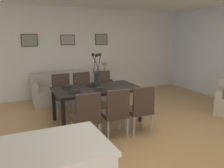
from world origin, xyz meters
The scene contains 24 objects.
ground_plane centered at (0.00, 0.00, 0.00)m, with size 9.00×9.00×0.00m, color tan.
back_wall_panel centered at (0.00, 3.25, 1.30)m, with size 9.00×0.10×2.60m, color silver.
dining_table centered at (-0.27, 0.88, 0.67)m, with size 1.80×0.98×0.74m.
dining_chair_near_left centered at (-0.82, -0.02, 0.51)m, with size 0.44×0.44×0.92m.
dining_chair_near_right centered at (-0.80, 1.79, 0.51)m, with size 0.45×0.45×0.92m.
dining_chair_far_left centered at (-0.25, 0.00, 0.51)m, with size 0.46×0.46×0.92m.
dining_chair_far_right centered at (-0.28, 1.77, 0.51)m, with size 0.46×0.46×0.92m.
dining_chair_mid_left centered at (0.26, -0.02, 0.51)m, with size 0.47×0.47×0.92m.
dining_chair_mid_right centered at (0.26, 1.77, 0.51)m, with size 0.46×0.46×0.92m.
centerpiece_vase centered at (-0.27, 0.89, 1.02)m, with size 0.21×0.23×0.73m.
placemat_near_left centered at (-0.81, 0.66, 0.74)m, with size 0.32×0.32×0.01m, color black.
bowl_near_left centered at (-0.81, 0.66, 0.78)m, with size 0.17×0.17×0.07m.
placemat_near_right centered at (-0.81, 1.11, 0.74)m, with size 0.32×0.32×0.01m, color black.
bowl_near_right centered at (-0.81, 1.11, 0.78)m, with size 0.17×0.17×0.07m.
placemat_far_left centered at (-0.27, 0.66, 0.74)m, with size 0.32×0.32×0.01m, color black.
bowl_far_left centered at (-0.27, 0.66, 0.78)m, with size 0.17×0.17×0.07m.
placemat_far_right centered at (-0.27, 1.11, 0.74)m, with size 0.32×0.32×0.01m, color black.
bowl_far_right centered at (-0.27, 1.11, 0.78)m, with size 0.17×0.17×0.07m.
sofa centered at (-0.42, 2.70, 0.28)m, with size 1.96×0.84×0.80m.
side_table centered at (0.68, 2.68, 0.26)m, with size 0.36×0.36×0.52m, color black.
table_lamp centered at (0.68, 2.68, 0.89)m, with size 0.22×0.22×0.51m.
framed_picture_left centered at (-1.33, 3.18, 1.68)m, with size 0.44×0.03×0.34m.
framed_picture_center centered at (-0.27, 3.18, 1.68)m, with size 0.42×0.03×0.30m.
framed_picture_right centered at (0.79, 3.18, 1.68)m, with size 0.40×0.03×0.33m.
Camera 1 is at (-2.00, -3.60, 1.89)m, focal length 37.38 mm.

